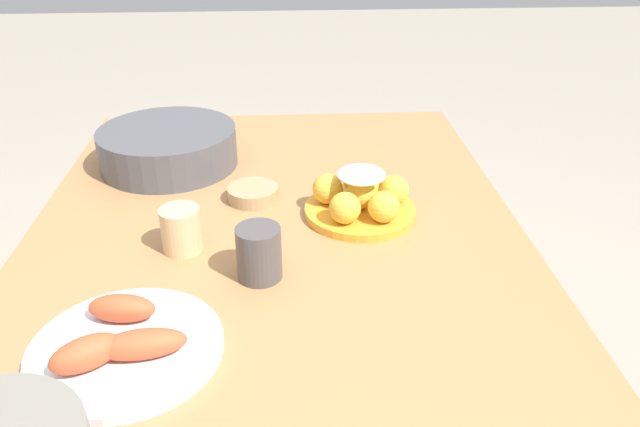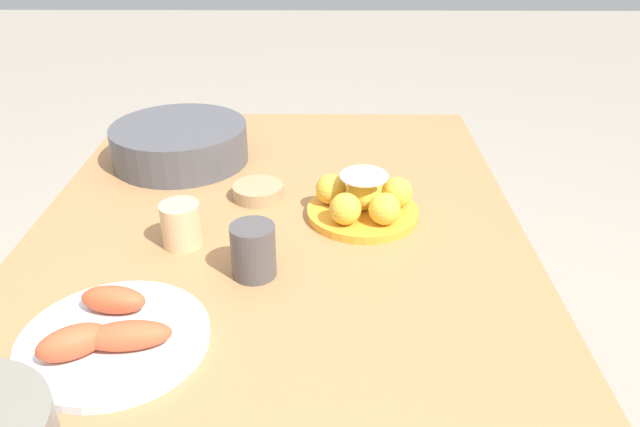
% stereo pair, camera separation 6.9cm
% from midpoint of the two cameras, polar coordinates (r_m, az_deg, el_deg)
% --- Properties ---
extents(dining_table, '(1.42, 0.92, 0.72)m').
position_cam_midpoint_polar(dining_table, '(1.15, -5.66, -7.28)').
color(dining_table, '#A87547').
rests_on(dining_table, ground_plane).
extents(cake_plate, '(0.22, 0.22, 0.10)m').
position_cam_midpoint_polar(cake_plate, '(1.20, 2.10, 1.37)').
color(cake_plate, gold).
rests_on(cake_plate, dining_table).
extents(serving_bowl, '(0.31, 0.31, 0.09)m').
position_cam_midpoint_polar(serving_bowl, '(1.46, -15.06, 5.98)').
color(serving_bowl, '#4C4C51').
rests_on(serving_bowl, dining_table).
extents(sauce_bowl, '(0.10, 0.10, 0.03)m').
position_cam_midpoint_polar(sauce_bowl, '(1.28, -7.70, 1.86)').
color(sauce_bowl, tan).
rests_on(sauce_bowl, dining_table).
extents(seafood_platter, '(0.27, 0.27, 0.06)m').
position_cam_midpoint_polar(seafood_platter, '(0.93, -19.66, -11.22)').
color(seafood_platter, silver).
rests_on(seafood_platter, dining_table).
extents(cup_near, '(0.07, 0.07, 0.09)m').
position_cam_midpoint_polar(cup_near, '(1.02, -7.55, -3.63)').
color(cup_near, '#4C4747').
rests_on(cup_near, dining_table).
extents(cup_far, '(0.07, 0.07, 0.08)m').
position_cam_midpoint_polar(cup_far, '(1.12, -14.31, -1.45)').
color(cup_far, '#DBB27F').
rests_on(cup_far, dining_table).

